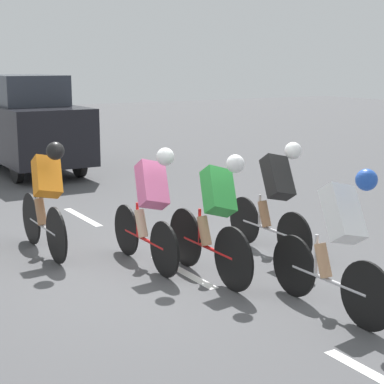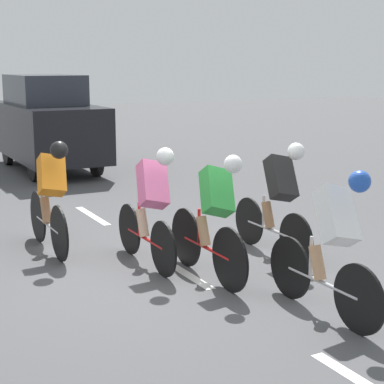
% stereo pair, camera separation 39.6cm
% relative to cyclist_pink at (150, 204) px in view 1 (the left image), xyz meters
% --- Properties ---
extents(ground_plane, '(60.00, 60.00, 0.00)m').
position_rel_cyclist_pink_xyz_m(ground_plane, '(-0.23, 0.26, -0.77)').
color(ground_plane, '#4C4C4F').
extents(lane_stripe_mid, '(0.12, 1.40, 0.01)m').
position_rel_cyclist_pink_xyz_m(lane_stripe_mid, '(-0.23, 0.38, -0.77)').
color(lane_stripe_mid, white).
rests_on(lane_stripe_mid, ground).
extents(lane_stripe_far, '(0.12, 1.40, 0.01)m').
position_rel_cyclist_pink_xyz_m(lane_stripe_far, '(-0.23, -2.82, -0.77)').
color(lane_stripe_far, white).
rests_on(lane_stripe_far, ground).
extents(cyclist_pink, '(0.44, 1.67, 1.47)m').
position_rel_cyclist_pink_xyz_m(cyclist_pink, '(0.00, 0.00, 0.00)').
color(cyclist_pink, black).
rests_on(cyclist_pink, ground).
extents(cyclist_black, '(0.43, 1.69, 1.48)m').
position_rel_cyclist_pink_xyz_m(cyclist_black, '(-1.61, 0.36, 0.00)').
color(cyclist_black, black).
rests_on(cyclist_black, ground).
extents(cyclist_white, '(0.44, 1.70, 1.47)m').
position_rel_cyclist_pink_xyz_m(cyclist_white, '(-0.87, 2.27, -0.00)').
color(cyclist_white, black).
rests_on(cyclist_white, ground).
extents(cyclist_orange, '(0.41, 1.72, 1.48)m').
position_rel_cyclist_pink_xyz_m(cyclist_orange, '(0.90, -1.13, 0.00)').
color(cyclist_orange, black).
rests_on(cyclist_orange, ground).
extents(cyclist_green, '(0.46, 1.73, 1.46)m').
position_rel_cyclist_pink_xyz_m(cyclist_green, '(-0.42, 0.78, -0.02)').
color(cyclist_green, black).
rests_on(cyclist_green, ground).
extents(support_car, '(1.70, 4.08, 2.17)m').
position_rel_cyclist_pink_xyz_m(support_car, '(-0.88, -7.64, 0.31)').
color(support_car, black).
rests_on(support_car, ground).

